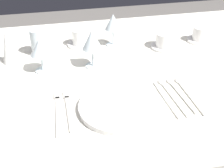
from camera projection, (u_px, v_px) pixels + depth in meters
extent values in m
cube|color=silver|center=(108.00, 73.00, 1.15)|extent=(1.80, 1.10, 0.04)
cube|color=silver|center=(89.00, 42.00, 1.66)|extent=(1.80, 0.01, 0.18)
cylinder|color=brown|center=(213.00, 73.00, 1.87)|extent=(0.07, 0.07, 0.70)
cylinder|color=white|center=(120.00, 106.00, 0.92)|extent=(0.27, 0.27, 0.02)
cube|color=beige|center=(69.00, 113.00, 0.90)|extent=(0.01, 0.18, 0.00)
cube|color=beige|center=(66.00, 95.00, 0.99)|extent=(0.02, 0.04, 0.00)
cube|color=beige|center=(58.00, 116.00, 0.89)|extent=(0.02, 0.20, 0.00)
cube|color=beige|center=(57.00, 95.00, 0.98)|extent=(0.02, 0.04, 0.00)
cube|color=beige|center=(169.00, 102.00, 0.95)|extent=(0.02, 0.18, 0.00)
cube|color=beige|center=(158.00, 86.00, 1.03)|extent=(0.02, 0.06, 0.00)
cube|color=beige|center=(175.00, 99.00, 0.96)|extent=(0.02, 0.20, 0.00)
ellipsoid|color=beige|center=(162.00, 82.00, 1.05)|extent=(0.03, 0.04, 0.01)
cube|color=beige|center=(183.00, 97.00, 0.97)|extent=(0.02, 0.19, 0.00)
ellipsoid|color=beige|center=(170.00, 82.00, 1.06)|extent=(0.03, 0.04, 0.01)
cube|color=beige|center=(192.00, 98.00, 0.97)|extent=(0.01, 0.20, 0.00)
ellipsoid|color=beige|center=(179.00, 81.00, 1.06)|extent=(0.03, 0.04, 0.01)
cylinder|color=white|center=(165.00, 47.00, 1.30)|extent=(0.13, 0.13, 0.01)
cylinder|color=white|center=(165.00, 40.00, 1.28)|extent=(0.09, 0.09, 0.06)
torus|color=white|center=(174.00, 38.00, 1.29)|extent=(0.04, 0.01, 0.04)
cylinder|color=white|center=(200.00, 40.00, 1.36)|extent=(0.12, 0.12, 0.01)
cylinder|color=white|center=(201.00, 33.00, 1.34)|extent=(0.08, 0.08, 0.06)
torus|color=white|center=(208.00, 32.00, 1.35)|extent=(0.04, 0.01, 0.04)
cylinder|color=white|center=(81.00, 44.00, 1.32)|extent=(0.13, 0.13, 0.01)
cylinder|color=white|center=(81.00, 37.00, 1.30)|extent=(0.08, 0.08, 0.07)
torus|color=white|center=(89.00, 35.00, 1.31)|extent=(0.05, 0.01, 0.05)
cylinder|color=silver|center=(113.00, 45.00, 1.33)|extent=(0.06, 0.06, 0.01)
cylinder|color=silver|center=(113.00, 37.00, 1.30)|extent=(0.01, 0.01, 0.07)
cone|color=silver|center=(113.00, 22.00, 1.27)|extent=(0.07, 0.07, 0.07)
cylinder|color=silver|center=(43.00, 70.00, 1.12)|extent=(0.06, 0.06, 0.01)
cylinder|color=silver|center=(42.00, 62.00, 1.10)|extent=(0.01, 0.01, 0.07)
cone|color=silver|center=(40.00, 47.00, 1.07)|extent=(0.08, 0.08, 0.06)
cylinder|color=silver|center=(93.00, 66.00, 1.16)|extent=(0.06, 0.06, 0.01)
cylinder|color=silver|center=(93.00, 57.00, 1.13)|extent=(0.01, 0.01, 0.07)
cone|color=silver|center=(92.00, 40.00, 1.09)|extent=(0.08, 0.08, 0.08)
cylinder|color=silver|center=(39.00, 42.00, 1.22)|extent=(0.07, 0.07, 0.11)
cylinder|color=#C68C1E|center=(40.00, 48.00, 1.23)|extent=(0.06, 0.06, 0.06)
cone|color=white|center=(8.00, 47.00, 1.15)|extent=(0.07, 0.07, 0.15)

